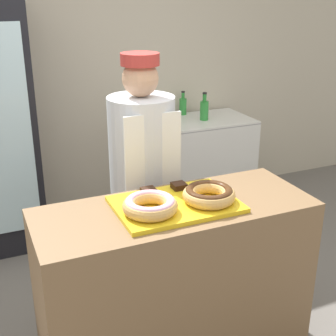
{
  "coord_description": "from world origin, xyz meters",
  "views": [
    {
      "loc": [
        -0.92,
        -2.01,
        2.03
      ],
      "look_at": [
        0.0,
        0.1,
        1.14
      ],
      "focal_mm": 50.0,
      "sensor_mm": 36.0,
      "label": 1
    }
  ],
  "objects_px": {
    "donut_chocolate_glaze": "(209,194)",
    "bottle_green_b": "(183,106)",
    "serving_tray": "(176,204)",
    "brownie_back_right": "(179,186)",
    "bottle_green": "(204,109)",
    "baker_person": "(143,181)",
    "chest_freezer": "(196,163)",
    "donut_light_glaze": "(150,205)",
    "brownie_back_left": "(149,191)"
  },
  "relations": [
    {
      "from": "chest_freezer",
      "to": "bottle_green_b",
      "type": "xyz_separation_m",
      "value": [
        -0.04,
        0.23,
        0.52
      ]
    },
    {
      "from": "serving_tray",
      "to": "chest_freezer",
      "type": "bearing_deg",
      "value": 60.03
    },
    {
      "from": "bottle_green",
      "to": "bottle_green_b",
      "type": "xyz_separation_m",
      "value": [
        -0.1,
        0.26,
        -0.01
      ]
    },
    {
      "from": "serving_tray",
      "to": "donut_light_glaze",
      "type": "distance_m",
      "value": 0.18
    },
    {
      "from": "donut_light_glaze",
      "to": "baker_person",
      "type": "xyz_separation_m",
      "value": [
        0.2,
        0.65,
        -0.15
      ]
    },
    {
      "from": "brownie_back_right",
      "to": "bottle_green_b",
      "type": "xyz_separation_m",
      "value": [
        0.9,
        1.85,
        -0.04
      ]
    },
    {
      "from": "donut_chocolate_glaze",
      "to": "bottle_green",
      "type": "relative_size",
      "value": 1.07
    },
    {
      "from": "baker_person",
      "to": "chest_freezer",
      "type": "bearing_deg",
      "value": 50.23
    },
    {
      "from": "serving_tray",
      "to": "donut_chocolate_glaze",
      "type": "relative_size",
      "value": 2.29
    },
    {
      "from": "donut_light_glaze",
      "to": "bottle_green",
      "type": "xyz_separation_m",
      "value": [
        1.25,
        1.8,
        -0.05
      ]
    },
    {
      "from": "donut_chocolate_glaze",
      "to": "chest_freezer",
      "type": "height_order",
      "value": "donut_chocolate_glaze"
    },
    {
      "from": "serving_tray",
      "to": "brownie_back_left",
      "type": "height_order",
      "value": "brownie_back_left"
    },
    {
      "from": "brownie_back_right",
      "to": "bottle_green",
      "type": "xyz_separation_m",
      "value": [
        0.99,
        1.59,
        -0.03
      ]
    },
    {
      "from": "donut_light_glaze",
      "to": "baker_person",
      "type": "height_order",
      "value": "baker_person"
    },
    {
      "from": "donut_chocolate_glaze",
      "to": "brownie_back_left",
      "type": "bearing_deg",
      "value": 140.18
    },
    {
      "from": "donut_light_glaze",
      "to": "bottle_green",
      "type": "bearing_deg",
      "value": 55.33
    },
    {
      "from": "bottle_green_b",
      "to": "serving_tray",
      "type": "bearing_deg",
      "value": -116.17
    },
    {
      "from": "donut_chocolate_glaze",
      "to": "baker_person",
      "type": "bearing_deg",
      "value": 101.19
    },
    {
      "from": "brownie_back_left",
      "to": "brownie_back_right",
      "type": "height_order",
      "value": "same"
    },
    {
      "from": "brownie_back_left",
      "to": "baker_person",
      "type": "height_order",
      "value": "baker_person"
    },
    {
      "from": "baker_person",
      "to": "bottle_green",
      "type": "distance_m",
      "value": 1.56
    },
    {
      "from": "brownie_back_left",
      "to": "bottle_green",
      "type": "height_order",
      "value": "bottle_green"
    },
    {
      "from": "donut_chocolate_glaze",
      "to": "bottle_green_b",
      "type": "distance_m",
      "value": 2.22
    },
    {
      "from": "bottle_green",
      "to": "donut_chocolate_glaze",
      "type": "bearing_deg",
      "value": -116.98
    },
    {
      "from": "baker_person",
      "to": "chest_freezer",
      "type": "distance_m",
      "value": 1.6
    },
    {
      "from": "donut_light_glaze",
      "to": "brownie_back_left",
      "type": "xyz_separation_m",
      "value": [
        0.07,
        0.21,
        -0.03
      ]
    },
    {
      "from": "donut_light_glaze",
      "to": "donut_chocolate_glaze",
      "type": "relative_size",
      "value": 1.0
    },
    {
      "from": "brownie_back_right",
      "to": "chest_freezer",
      "type": "distance_m",
      "value": 1.95
    },
    {
      "from": "serving_tray",
      "to": "bottle_green_b",
      "type": "relative_size",
      "value": 2.78
    },
    {
      "from": "brownie_back_left",
      "to": "brownie_back_right",
      "type": "xyz_separation_m",
      "value": [
        0.18,
        0.0,
        0.0
      ]
    },
    {
      "from": "donut_light_glaze",
      "to": "chest_freezer",
      "type": "height_order",
      "value": "donut_light_glaze"
    },
    {
      "from": "brownie_back_right",
      "to": "donut_chocolate_glaze",
      "type": "bearing_deg",
      "value": -70.71
    },
    {
      "from": "serving_tray",
      "to": "baker_person",
      "type": "relative_size",
      "value": 0.38
    },
    {
      "from": "bottle_green_b",
      "to": "chest_freezer",
      "type": "bearing_deg",
      "value": -80.78
    },
    {
      "from": "baker_person",
      "to": "bottle_green_b",
      "type": "height_order",
      "value": "baker_person"
    },
    {
      "from": "brownie_back_right",
      "to": "bottle_green_b",
      "type": "distance_m",
      "value": 2.06
    },
    {
      "from": "serving_tray",
      "to": "brownie_back_right",
      "type": "relative_size",
      "value": 8.5
    },
    {
      "from": "baker_person",
      "to": "bottle_green_b",
      "type": "relative_size",
      "value": 7.33
    },
    {
      "from": "donut_chocolate_glaze",
      "to": "bottle_green_b",
      "type": "height_order",
      "value": "bottle_green_b"
    },
    {
      "from": "donut_chocolate_glaze",
      "to": "brownie_back_left",
      "type": "relative_size",
      "value": 3.71
    },
    {
      "from": "donut_chocolate_glaze",
      "to": "chest_freezer",
      "type": "bearing_deg",
      "value": 64.88
    },
    {
      "from": "brownie_back_left",
      "to": "baker_person",
      "type": "bearing_deg",
      "value": 73.68
    },
    {
      "from": "serving_tray",
      "to": "chest_freezer",
      "type": "distance_m",
      "value": 2.12
    },
    {
      "from": "donut_light_glaze",
      "to": "chest_freezer",
      "type": "distance_m",
      "value": 2.26
    },
    {
      "from": "baker_person",
      "to": "bottle_green",
      "type": "relative_size",
      "value": 6.47
    },
    {
      "from": "bottle_green",
      "to": "bottle_green_b",
      "type": "height_order",
      "value": "bottle_green"
    },
    {
      "from": "brownie_back_right",
      "to": "chest_freezer",
      "type": "height_order",
      "value": "brownie_back_right"
    },
    {
      "from": "brownie_back_left",
      "to": "bottle_green_b",
      "type": "height_order",
      "value": "bottle_green_b"
    },
    {
      "from": "brownie_back_right",
      "to": "baker_person",
      "type": "distance_m",
      "value": 0.46
    },
    {
      "from": "serving_tray",
      "to": "baker_person",
      "type": "distance_m",
      "value": 0.6
    }
  ]
}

